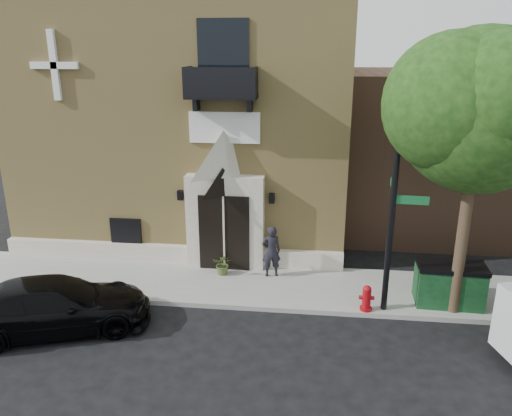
{
  "coord_description": "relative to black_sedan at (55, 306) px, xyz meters",
  "views": [
    {
      "loc": [
        1.85,
        -12.84,
        7.4
      ],
      "look_at": [
        0.13,
        2.0,
        2.53
      ],
      "focal_mm": 35.0,
      "sensor_mm": 36.0,
      "label": 1
    }
  ],
  "objects": [
    {
      "name": "pedestrian_near",
      "position": [
        5.54,
        3.72,
        0.29
      ],
      "size": [
        0.72,
        0.57,
        1.74
      ],
      "primitive_type": "imported",
      "rotation": [
        0.0,
        0.0,
        3.41
      ],
      "color": "black",
      "rests_on": "sidewalk"
    },
    {
      "name": "fire_hydrant",
      "position": [
        8.45,
        1.79,
        -0.2
      ],
      "size": [
        0.44,
        0.35,
        0.77
      ],
      "color": "#9A0910",
      "rests_on": "sidewalk"
    },
    {
      "name": "street_tree_left",
      "position": [
        10.95,
        1.93,
        5.14
      ],
      "size": [
        4.97,
        4.38,
        7.77
      ],
      "color": "#38281C",
      "rests_on": "sidewalk"
    },
    {
      "name": "sidewalk",
      "position": [
        5.92,
        3.09,
        -0.65
      ],
      "size": [
        42.0,
        3.0,
        0.15
      ],
      "primitive_type": "cube",
      "color": "gray",
      "rests_on": "ground"
    },
    {
      "name": "black_sedan",
      "position": [
        0.0,
        0.0,
        0.0
      ],
      "size": [
        5.43,
        3.65,
        1.46
      ],
      "primitive_type": "imported",
      "rotation": [
        0.0,
        0.0,
        1.92
      ],
      "color": "black",
      "rests_on": "ground"
    },
    {
      "name": "planter",
      "position": [
        3.95,
        3.65,
        -0.22
      ],
      "size": [
        0.69,
        0.61,
        0.72
      ],
      "primitive_type": "imported",
      "rotation": [
        0.0,
        0.0,
        -0.09
      ],
      "color": "#485929",
      "rests_on": "sidewalk"
    },
    {
      "name": "dumpster",
      "position": [
        10.87,
        2.48,
        0.06
      ],
      "size": [
        1.97,
        1.18,
        1.26
      ],
      "rotation": [
        0.0,
        0.0,
        -0.04
      ],
      "color": "black",
      "rests_on": "sidewalk"
    },
    {
      "name": "street_sign",
      "position": [
        8.99,
        1.94,
        2.65
      ],
      "size": [
        1.02,
        1.02,
        6.42
      ],
      "rotation": [
        0.0,
        0.0,
        -0.06
      ],
      "color": "black",
      "rests_on": "sidewalk"
    },
    {
      "name": "church",
      "position": [
        1.94,
        9.54,
        3.9
      ],
      "size": [
        12.2,
        11.01,
        9.3
      ],
      "color": "tan",
      "rests_on": "ground"
    },
    {
      "name": "ground",
      "position": [
        4.92,
        1.59,
        -0.73
      ],
      "size": [
        120.0,
        120.0,
        0.0
      ],
      "primitive_type": "plane",
      "color": "black",
      "rests_on": "ground"
    }
  ]
}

